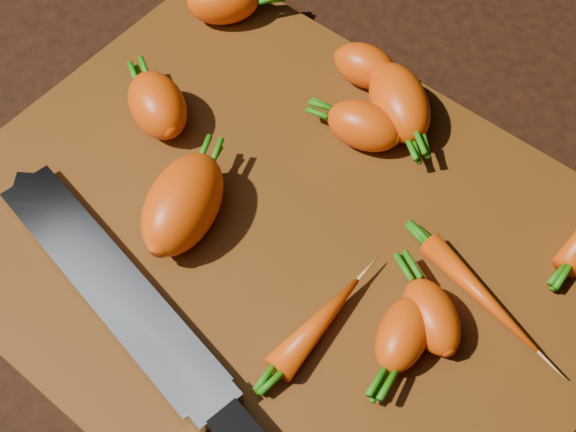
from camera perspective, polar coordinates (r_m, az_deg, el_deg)
The scene contains 13 objects.
ground at distance 0.63m, azimuth -0.57°, elevation -2.28°, with size 2.00×2.00×0.01m, color black.
cutting_board at distance 0.62m, azimuth -0.58°, elevation -1.78°, with size 0.50×0.40×0.01m, color #522A0B.
carrot_0 at distance 0.75m, azimuth -4.60°, elevation 14.99°, with size 0.07×0.04×0.04m, color #DE470B.
carrot_1 at distance 0.67m, azimuth -9.28°, elevation 7.78°, with size 0.07×0.05×0.05m, color #DE470B.
carrot_2 at distance 0.67m, azimuth 7.92°, elevation 7.99°, with size 0.08×0.05×0.05m, color #DE470B.
carrot_3 at distance 0.61m, azimuth -7.49°, elevation 0.86°, with size 0.09×0.05×0.05m, color #DE470B.
carrot_4 at distance 0.66m, azimuth 5.40°, elevation 6.40°, with size 0.06×0.04×0.04m, color #DE470B.
carrot_5 at distance 0.70m, azimuth 5.50°, elevation 10.59°, with size 0.06×0.04×0.04m, color #DE470B.
carrot_6 at distance 0.58m, azimuth 10.16°, elevation -7.05°, with size 0.06×0.04×0.04m, color #DE470B.
carrot_8 at distance 0.60m, azimuth 13.57°, elevation -5.47°, with size 0.11×0.02×0.02m, color #DE470B.
carrot_9 at distance 0.57m, azimuth 2.18°, elevation -7.66°, with size 0.09×0.02×0.02m, color #DE470B.
carrot_10 at distance 0.57m, azimuth 8.19°, elevation -8.30°, with size 0.06×0.04×0.04m, color #DE470B.
knife at distance 0.59m, azimuth -11.37°, elevation -6.06°, with size 0.39×0.10×0.02m.
Camera 1 is at (0.20, -0.24, 0.54)m, focal length 50.00 mm.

